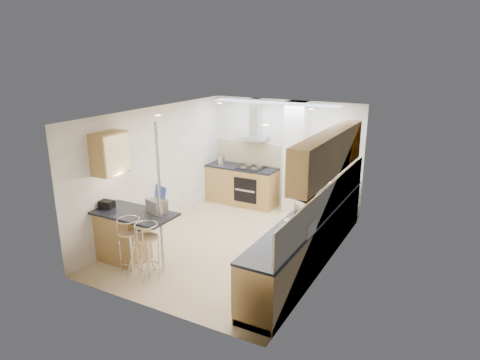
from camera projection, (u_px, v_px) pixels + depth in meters
The scene contains 16 objects.
ground at pixel (234, 244), 8.15m from camera, with size 4.80×4.80×0.00m, color tan.
room_shell at pixel (259, 164), 7.87m from camera, with size 3.64×4.84×2.51m.
right_counter at pixel (310, 238), 7.33m from camera, with size 0.63×4.40×0.92m.
back_counter at pixel (242, 185), 10.22m from camera, with size 1.70×0.63×0.92m.
peninsula at pixel (135, 238), 7.31m from camera, with size 1.47×0.72×0.94m.
microwave at pixel (311, 207), 7.09m from camera, with size 0.49×0.33×0.27m, color silver.
laptop at pixel (157, 206), 7.15m from camera, with size 0.33×0.24×0.22m, color #919598.
bag at pixel (107, 204), 7.35m from camera, with size 0.24×0.17×0.13m, color black.
bar_stool_near at pixel (130, 246), 6.99m from camera, with size 0.39×0.39×0.96m, color tan, non-canonical shape.
bar_stool_end at pixel (148, 251), 6.79m from camera, with size 0.39×0.39×0.96m, color tan, non-canonical shape.
jar_a at pixel (338, 194), 7.87m from camera, with size 0.12×0.12×0.19m, color silver.
jar_b at pixel (330, 186), 8.38m from camera, with size 0.11×0.11×0.15m, color silver.
jar_c at pixel (288, 226), 6.41m from camera, with size 0.14×0.14×0.19m, color #B5B090.
jar_d at pixel (280, 235), 6.15m from camera, with size 0.10×0.10×0.16m, color silver.
bread_bin at pixel (303, 227), 6.36m from camera, with size 0.30×0.38×0.20m, color silver.
kettle at pixel (221, 160), 10.18m from camera, with size 0.16×0.16×0.22m, color silver.
Camera 1 is at (3.66, -6.48, 3.54)m, focal length 32.00 mm.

